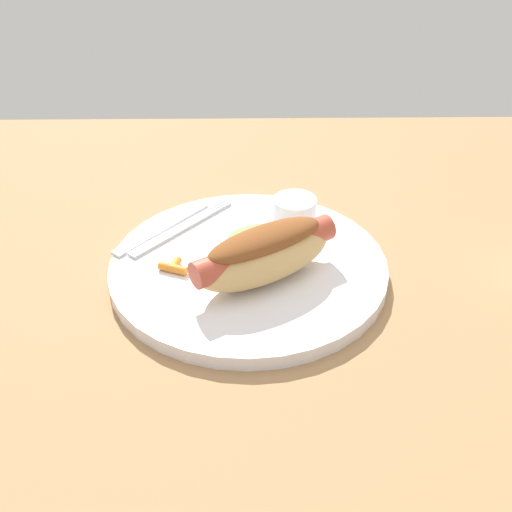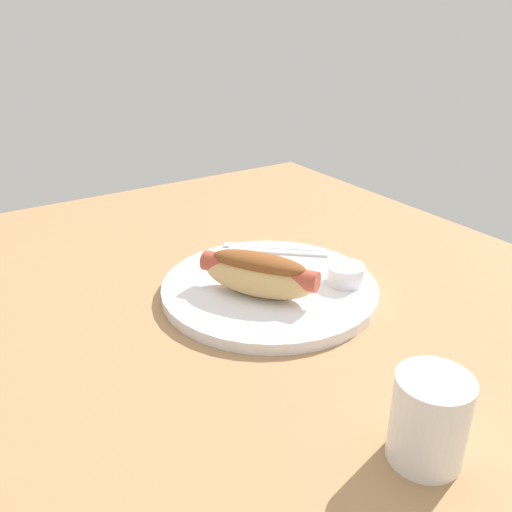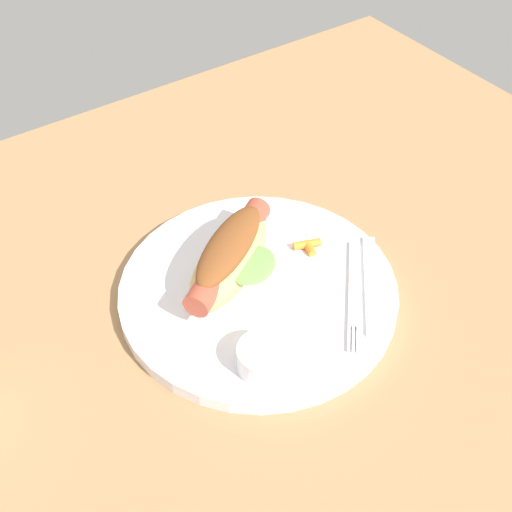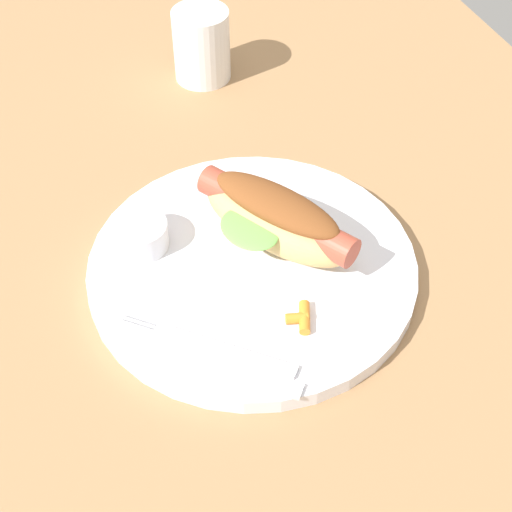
% 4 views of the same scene
% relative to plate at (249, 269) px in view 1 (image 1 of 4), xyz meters
% --- Properties ---
extents(ground_plane, '(1.20, 0.90, 0.02)m').
position_rel_plate_xyz_m(ground_plane, '(-0.04, -0.00, -0.02)').
color(ground_plane, '#9E754C').
extents(plate, '(0.30, 0.30, 0.02)m').
position_rel_plate_xyz_m(plate, '(0.00, 0.00, 0.00)').
color(plate, white).
rests_on(plate, ground_plane).
extents(hot_dog, '(0.16, 0.13, 0.06)m').
position_rel_plate_xyz_m(hot_dog, '(-0.02, 0.03, 0.04)').
color(hot_dog, tan).
rests_on(hot_dog, plate).
extents(sauce_ramekin, '(0.05, 0.05, 0.03)m').
position_rel_plate_xyz_m(sauce_ramekin, '(-0.06, -0.09, 0.02)').
color(sauce_ramekin, white).
rests_on(sauce_ramekin, plate).
extents(fork, '(0.11, 0.13, 0.00)m').
position_rel_plate_xyz_m(fork, '(0.08, -0.07, 0.01)').
color(fork, silver).
rests_on(fork, plate).
extents(knife, '(0.10, 0.12, 0.00)m').
position_rel_plate_xyz_m(knife, '(0.10, -0.07, 0.01)').
color(knife, silver).
rests_on(knife, plate).
extents(carrot_garnish, '(0.03, 0.03, 0.01)m').
position_rel_plate_xyz_m(carrot_garnish, '(0.08, 0.01, 0.01)').
color(carrot_garnish, orange).
rests_on(carrot_garnish, plate).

